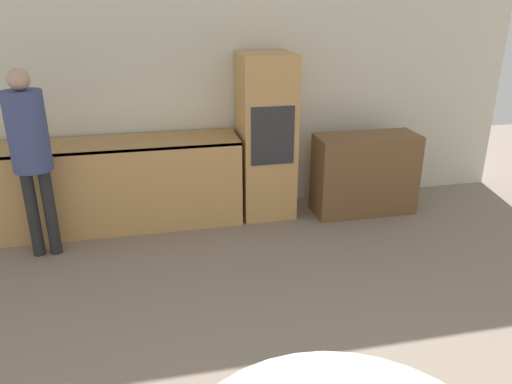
# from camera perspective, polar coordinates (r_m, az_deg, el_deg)

# --- Properties ---
(wall_back) EXTENTS (7.05, 0.05, 2.60)m
(wall_back) POSITION_cam_1_polar(r_m,az_deg,el_deg) (5.49, -5.34, 11.23)
(wall_back) COLOR beige
(wall_back) RESTS_ON ground_plane
(kitchen_counter) EXTENTS (2.91, 0.60, 0.91)m
(kitchen_counter) POSITION_cam_1_polar(r_m,az_deg,el_deg) (5.36, -17.62, 0.81)
(kitchen_counter) COLOR tan
(kitchen_counter) RESTS_ON ground_plane
(oven_unit) EXTENTS (0.56, 0.59, 1.74)m
(oven_unit) POSITION_cam_1_polar(r_m,az_deg,el_deg) (5.35, 1.15, 6.33)
(oven_unit) COLOR tan
(oven_unit) RESTS_ON ground_plane
(sideboard) EXTENTS (1.12, 0.45, 0.88)m
(sideboard) POSITION_cam_1_polar(r_m,az_deg,el_deg) (5.63, 12.31, 2.03)
(sideboard) COLOR brown
(sideboard) RESTS_ON ground_plane
(person_standing) EXTENTS (0.34, 0.34, 1.72)m
(person_standing) POSITION_cam_1_polar(r_m,az_deg,el_deg) (4.78, -24.45, 4.99)
(person_standing) COLOR #262628
(person_standing) RESTS_ON ground_plane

